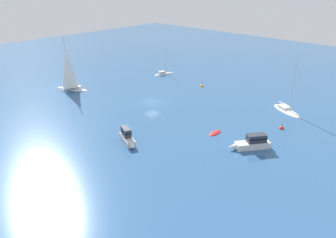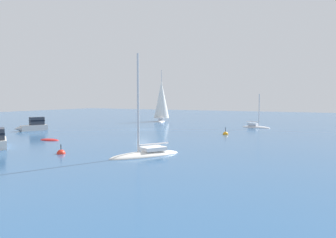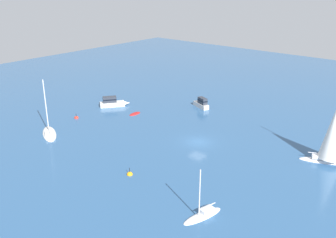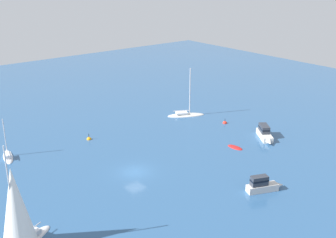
% 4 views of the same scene
% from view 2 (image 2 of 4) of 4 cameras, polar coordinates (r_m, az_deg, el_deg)
% --- Properties ---
extents(ground_plane, '(164.89, 164.89, 0.00)m').
position_cam_2_polar(ground_plane, '(57.04, -4.34, -1.80)').
color(ground_plane, '#2D5684').
extents(ketch, '(4.89, 7.71, 12.10)m').
position_cam_2_polar(ketch, '(76.34, -1.11, 2.90)').
color(ketch, white).
rests_on(ketch, ground).
extents(sloop, '(5.42, 7.47, 9.90)m').
position_cam_2_polar(sloop, '(31.66, -3.80, -5.95)').
color(sloop, silver).
rests_on(sloop, ground).
extents(sloop_1, '(5.54, 2.63, 6.46)m').
position_cam_2_polar(sloop_1, '(62.40, 14.69, -1.31)').
color(sloop_1, white).
rests_on(sloop_1, ground).
extents(motor_cruiser, '(2.96, 5.18, 2.22)m').
position_cam_2_polar(motor_cruiser, '(59.10, -21.92, -1.01)').
color(motor_cruiser, silver).
rests_on(motor_cruiser, ground).
extents(dinghy, '(2.92, 1.47, 0.41)m').
position_cam_2_polar(dinghy, '(45.40, -19.51, -3.43)').
color(dinghy, '#B21E1E').
rests_on(dinghy, ground).
extents(channel_buoy, '(0.83, 0.83, 1.34)m').
position_cam_2_polar(channel_buoy, '(34.28, -17.74, -5.65)').
color(channel_buoy, red).
rests_on(channel_buoy, ground).
extents(mooring_buoy, '(0.82, 0.82, 1.45)m').
position_cam_2_polar(mooring_buoy, '(50.11, 9.75, -2.60)').
color(mooring_buoy, orange).
rests_on(mooring_buoy, ground).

